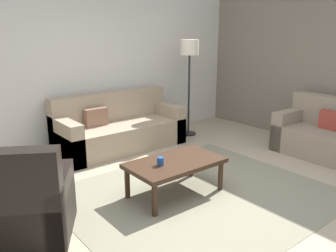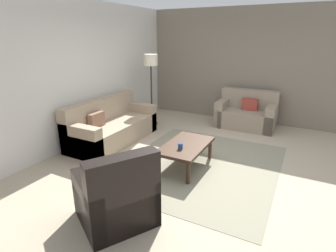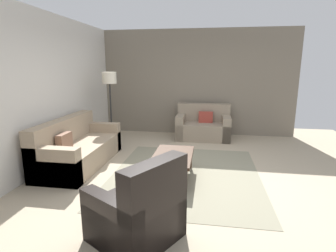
% 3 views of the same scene
% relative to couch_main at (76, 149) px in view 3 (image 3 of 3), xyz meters
% --- Properties ---
extents(ground_plane, '(8.00, 8.00, 0.00)m').
position_rel_couch_main_xyz_m(ground_plane, '(-0.18, -2.11, -0.30)').
color(ground_plane, tan).
extents(rear_partition, '(6.00, 0.12, 2.80)m').
position_rel_couch_main_xyz_m(rear_partition, '(-0.18, 0.49, 1.10)').
color(rear_partition, silver).
rests_on(rear_partition, ground_plane).
extents(stone_feature_panel, '(0.12, 5.20, 2.80)m').
position_rel_couch_main_xyz_m(stone_feature_panel, '(2.82, -2.11, 1.10)').
color(stone_feature_panel, slate).
rests_on(stone_feature_panel, ground_plane).
extents(area_rug, '(2.93, 2.51, 0.01)m').
position_rel_couch_main_xyz_m(area_rug, '(-0.18, -2.11, -0.29)').
color(area_rug, gray).
rests_on(area_rug, ground_plane).
extents(couch_main, '(2.05, 0.88, 0.88)m').
position_rel_couch_main_xyz_m(couch_main, '(0.00, 0.00, 0.00)').
color(couch_main, gray).
rests_on(couch_main, ground_plane).
extents(couch_loveseat, '(0.81, 1.35, 0.88)m').
position_rel_couch_main_xyz_m(couch_loveseat, '(2.30, -2.34, 0.01)').
color(couch_loveseat, gray).
rests_on(couch_loveseat, ground_plane).
extents(armchair_leather, '(1.10, 1.10, 0.95)m').
position_rel_couch_main_xyz_m(armchair_leather, '(-2.04, -1.79, 0.01)').
color(armchair_leather, black).
rests_on(armchair_leather, ground_plane).
extents(coffee_table, '(1.10, 0.64, 0.41)m').
position_rel_couch_main_xyz_m(coffee_table, '(-0.36, -1.91, 0.06)').
color(coffee_table, '#382316').
rests_on(coffee_table, ground_plane).
extents(cup, '(0.08, 0.08, 0.09)m').
position_rel_couch_main_xyz_m(cup, '(-0.58, -1.91, 0.16)').
color(cup, '#1E478C').
rests_on(cup, coffee_table).
extents(lamp_standing, '(0.32, 0.32, 1.71)m').
position_rel_couch_main_xyz_m(lamp_standing, '(1.38, -0.19, 1.11)').
color(lamp_standing, black).
rests_on(lamp_standing, ground_plane).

